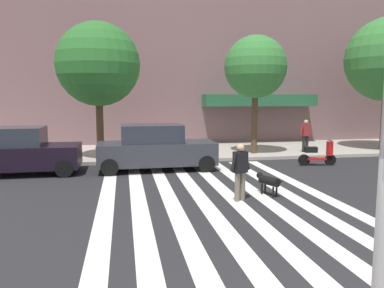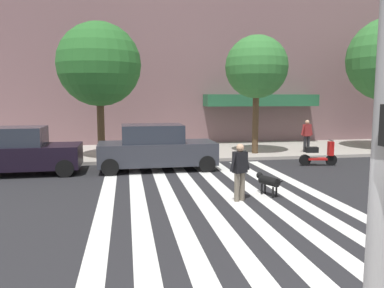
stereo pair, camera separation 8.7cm
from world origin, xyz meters
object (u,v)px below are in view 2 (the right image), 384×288
at_px(street_tree_middle, 257,67).
at_px(pedestrian_dog_walker, 240,169).
at_px(parked_scooter, 318,155).
at_px(dog_on_leash, 268,181).
at_px(street_tree_nearest, 99,65).
at_px(parked_car_near_curb, 17,152).
at_px(pedestrian_bystander, 307,134).
at_px(parked_car_behind_first, 156,148).

bearing_deg(street_tree_middle, pedestrian_dog_walker, -112.24).
bearing_deg(parked_scooter, dog_on_leash, -132.39).
relative_size(street_tree_nearest, dog_on_leash, 5.97).
distance_m(parked_scooter, street_tree_middle, 5.25).
distance_m(parked_scooter, street_tree_nearest, 10.50).
bearing_deg(parked_car_near_curb, pedestrian_bystander, 11.39).
relative_size(parked_car_behind_first, pedestrian_bystander, 2.88).
relative_size(parked_car_near_curb, street_tree_nearest, 0.75).
bearing_deg(street_tree_nearest, pedestrian_dog_walker, -61.02).
xyz_separation_m(parked_car_behind_first, parked_scooter, (6.98, -0.27, -0.41)).
bearing_deg(dog_on_leash, street_tree_middle, 73.52).
distance_m(parked_car_near_curb, dog_on_leash, 9.50).
distance_m(parked_car_behind_first, parked_scooter, 6.99).
bearing_deg(street_tree_middle, street_tree_nearest, -179.37).
xyz_separation_m(parked_car_near_curb, street_tree_middle, (10.47, 2.74, 3.51)).
xyz_separation_m(pedestrian_dog_walker, pedestrian_bystander, (5.92, 7.74, 0.15)).
bearing_deg(pedestrian_dog_walker, parked_car_behind_first, 111.18).
relative_size(parked_car_near_curb, dog_on_leash, 4.47).
height_order(parked_car_near_curb, pedestrian_dog_walker, parked_car_near_curb).
xyz_separation_m(street_tree_middle, dog_on_leash, (-2.18, -7.38, -3.93)).
bearing_deg(parked_car_behind_first, pedestrian_dog_walker, -68.82).
distance_m(parked_car_near_curb, parked_scooter, 12.28).
relative_size(street_tree_nearest, pedestrian_dog_walker, 3.75).
height_order(parked_car_near_curb, pedestrian_bystander, parked_car_near_curb).
distance_m(parked_car_near_curb, pedestrian_dog_walker, 8.87).
xyz_separation_m(pedestrian_dog_walker, dog_on_leash, (1.01, 0.44, -0.48)).
bearing_deg(parked_scooter, parked_car_near_curb, 178.74).
xyz_separation_m(parked_car_behind_first, street_tree_middle, (5.17, 2.74, 3.49)).
xyz_separation_m(street_tree_middle, pedestrian_dog_walker, (-3.20, -7.82, -3.45)).
distance_m(street_tree_nearest, street_tree_middle, 7.49).
height_order(parked_car_behind_first, parked_scooter, parked_car_behind_first).
bearing_deg(street_tree_nearest, street_tree_middle, 0.63).
distance_m(street_tree_nearest, dog_on_leash, 9.85).
bearing_deg(parked_car_behind_first, parked_car_near_curb, 180.00).
distance_m(parked_scooter, pedestrian_bystander, 3.13).
distance_m(parked_car_near_curb, parked_car_behind_first, 5.30).
xyz_separation_m(parked_scooter, dog_on_leash, (-3.99, -4.37, -0.03)).
bearing_deg(street_tree_middle, dog_on_leash, -106.48).
xyz_separation_m(parked_scooter, pedestrian_bystander, (0.92, 2.93, 0.60)).
bearing_deg(parked_car_near_curb, parked_car_behind_first, -0.00).
bearing_deg(pedestrian_dog_walker, street_tree_middle, 67.76).
distance_m(parked_car_behind_first, pedestrian_dog_walker, 5.45).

